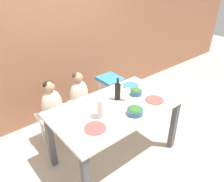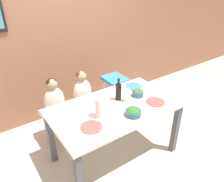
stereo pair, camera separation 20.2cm
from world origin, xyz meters
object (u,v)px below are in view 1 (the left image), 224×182
Objects in this scene: chair_far_center at (80,110)px; paper_towel_roll at (102,108)px; dinner_plate_back_right at (131,85)px; person_child_left at (51,100)px; chair_far_left at (54,121)px; salad_bowl_small at (136,92)px; wine_bottle at (118,91)px; salad_bowl_large at (135,111)px; dinner_plate_front_left at (95,128)px; chair_right_highchair at (110,87)px; wine_glass_near at (127,91)px; dinner_plate_back_left at (78,110)px; person_child_center at (79,90)px; dinner_plate_front_right at (154,100)px.

chair_far_center is 0.95m from paper_towel_roll.
person_child_left is at bearing 155.72° from dinner_plate_back_right.
salad_bowl_small reaches higher than chair_far_left.
chair_far_left is at bearing 135.58° from wine_bottle.
salad_bowl_small is (0.64, 0.11, -0.07)m from paper_towel_roll.
person_child_left is 2.84× the size of salad_bowl_large.
chair_far_center is 0.83m from dinner_plate_back_right.
person_child_left is (-0.42, 0.00, 0.33)m from chair_far_center.
person_child_left reaches higher than dinner_plate_front_left.
paper_towel_roll reaches higher than salad_bowl_large.
dinner_plate_front_left reaches higher than chair_right_highchair.
chair_far_center is at bearing 110.09° from wine_glass_near.
salad_bowl_small is at bearing 42.76° from salad_bowl_large.
person_child_left is 1.81× the size of wine_bottle.
dinner_plate_back_left is (-0.52, 0.10, -0.11)m from wine_bottle.
salad_bowl_large is (0.55, -0.97, 0.43)m from chair_far_left.
salad_bowl_large is (-0.13, -0.27, -0.09)m from wine_glass_near.
chair_far_left is at bearing 93.71° from dinner_plate_front_left.
dinner_plate_back_left is at bearing 116.12° from paper_towel_roll.
salad_bowl_large reaches higher than dinner_plate_back_left.
person_child_center is (0.42, 0.00, 0.33)m from chair_far_left.
chair_right_highchair is at bearing 90.25° from dinner_plate_back_right.
dinner_plate_front_left is at bearing -164.95° from salad_bowl_small.
wine_glass_near is 1.24× the size of salad_bowl_small.
person_child_center is 0.77m from wine_glass_near.
wine_glass_near is 0.31m from salad_bowl_large.
wine_bottle is at bearing -72.18° from chair_far_center.
chair_right_highchair is 1.10m from salad_bowl_large.
wine_glass_near is at bearing -141.15° from dinner_plate_back_right.
dinner_plate_front_right is (0.07, -0.25, -0.04)m from salad_bowl_small.
salad_bowl_large and salad_bowl_small have the same top height.
person_child_left reaches higher than chair_far_center.
dinner_plate_front_left is at bearing -86.29° from person_child_left.
dinner_plate_front_right is (-0.05, -0.47, 0.00)m from dinner_plate_back_right.
chair_far_center is at bearing 142.05° from dinner_plate_back_right.
dinner_plate_front_right is at bearing -44.11° from person_child_left.
wine_bottle is 0.12m from wine_glass_near.
dinner_plate_front_left and dinner_plate_back_right have the same top height.
wine_glass_near reaches higher than dinner_plate_front_left.
chair_far_left is at bearing 142.38° from salad_bowl_small.
dinner_plate_front_left is at bearing -147.53° from paper_towel_roll.
person_child_left is at bearing 179.91° from chair_far_center.
salad_bowl_small is 0.26m from dinner_plate_front_right.
paper_towel_roll is at bearing -154.98° from wine_bottle.
chair_right_highchair is 1.14m from paper_towel_roll.
dinner_plate_front_right is at bearing -26.09° from dinner_plate_back_left.
chair_far_left is 1.01m from chair_right_highchair.
wine_bottle reaches higher than person_child_center.
chair_far_left is 2.05× the size of dinner_plate_front_right.
chair_far_center is 0.80m from wine_bottle.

